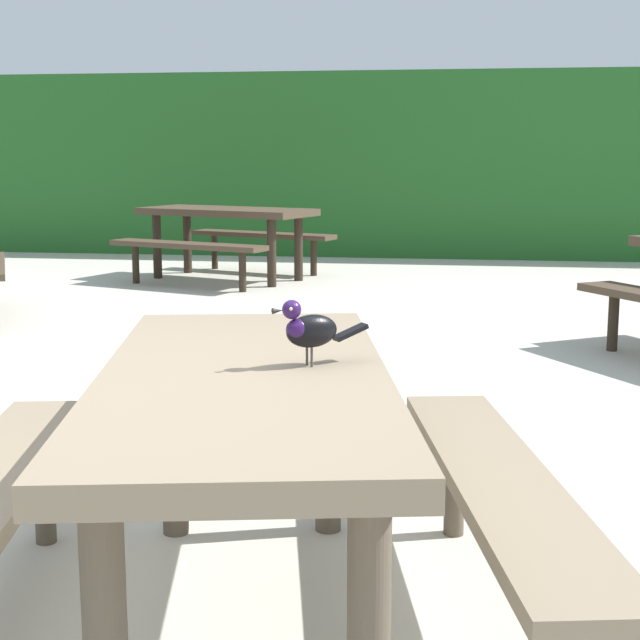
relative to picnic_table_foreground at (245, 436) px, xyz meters
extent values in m
cube|color=#235B23|center=(-0.36, 10.29, 0.59)|extent=(28.00, 1.31, 2.30)
cube|color=#84725B|center=(0.00, 0.00, 0.15)|extent=(1.10, 1.91, 0.07)
cylinder|color=brown|center=(0.40, -0.64, -0.22)|extent=(0.09, 0.09, 0.67)
cylinder|color=brown|center=(-0.40, 0.64, -0.22)|extent=(0.09, 0.09, 0.67)
cylinder|color=brown|center=(0.12, 0.74, -0.22)|extent=(0.09, 0.09, 0.67)
cylinder|color=brown|center=(-0.81, 0.49, -0.36)|extent=(0.07, 0.07, 0.39)
cube|color=#84725B|center=(0.69, 0.14, -0.14)|extent=(0.61, 1.73, 0.05)
cylinder|color=brown|center=(0.56, 0.77, -0.36)|extent=(0.07, 0.07, 0.39)
ellipsoid|color=black|center=(0.17, 0.07, 0.28)|extent=(0.16, 0.15, 0.09)
ellipsoid|color=#2D144C|center=(0.14, 0.05, 0.29)|extent=(0.09, 0.09, 0.06)
sphere|color=#2D144C|center=(0.12, 0.04, 0.34)|extent=(0.05, 0.05, 0.05)
sphere|color=#EAE08C|center=(0.12, 0.01, 0.35)|extent=(0.01, 0.01, 0.01)
sphere|color=#EAE08C|center=(0.10, 0.05, 0.35)|extent=(0.01, 0.01, 0.01)
cone|color=black|center=(0.09, 0.01, 0.34)|extent=(0.03, 0.03, 0.02)
cube|color=black|center=(0.27, 0.14, 0.27)|extent=(0.10, 0.09, 0.04)
cylinder|color=#47423D|center=(0.17, 0.06, 0.21)|extent=(0.01, 0.01, 0.05)
cylinder|color=#47423D|center=(0.16, 0.08, 0.21)|extent=(0.01, 0.01, 0.05)
cylinder|color=#2E241A|center=(1.56, 4.12, -0.36)|extent=(0.07, 0.07, 0.39)
cube|color=#473828|center=(-1.88, 7.34, 0.15)|extent=(1.95, 1.33, 0.07)
cylinder|color=#2E241A|center=(-1.31, 6.85, -0.22)|extent=(0.09, 0.09, 0.67)
cylinder|color=#2E241A|center=(-1.12, 7.35, -0.22)|extent=(0.09, 0.09, 0.67)
cylinder|color=#2E241A|center=(-2.63, 7.33, -0.22)|extent=(0.09, 0.09, 0.67)
cylinder|color=#2E241A|center=(-2.45, 7.83, -0.22)|extent=(0.09, 0.09, 0.67)
cube|color=#473828|center=(-2.11, 6.68, -0.14)|extent=(1.70, 0.85, 0.05)
cylinder|color=#2E241A|center=(-1.51, 6.46, -0.36)|extent=(0.07, 0.07, 0.39)
cylinder|color=#2E241A|center=(-2.72, 6.90, -0.36)|extent=(0.07, 0.07, 0.39)
cube|color=#473828|center=(-1.64, 8.00, -0.14)|extent=(1.70, 0.85, 0.05)
cylinder|color=#2E241A|center=(-1.03, 7.78, -0.36)|extent=(0.07, 0.07, 0.39)
cylinder|color=#2E241A|center=(-2.24, 8.22, -0.36)|extent=(0.07, 0.07, 0.39)
camera|label=1|loc=(0.58, -2.47, 0.76)|focal=54.56mm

